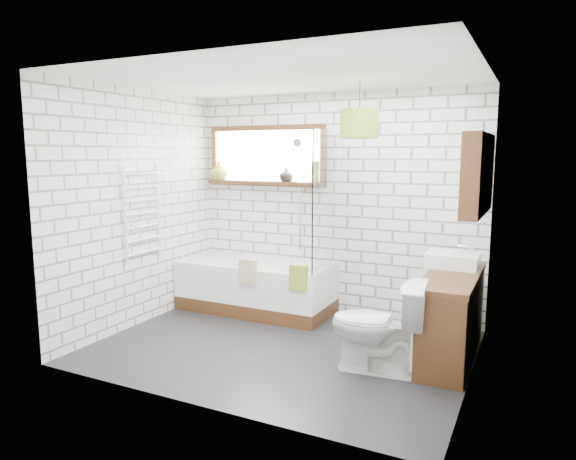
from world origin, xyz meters
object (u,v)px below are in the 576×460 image
at_px(basin, 453,260).
at_px(pendant, 359,124).
at_px(bathtub, 256,286).
at_px(vanity, 452,317).
at_px(toilet, 377,326).

bearing_deg(basin, pendant, -159.36).
xyz_separation_m(bathtub, basin, (2.22, -0.15, 0.55)).
distance_m(vanity, toilet, 0.77).
height_order(basin, toilet, basin).
distance_m(vanity, basin, 0.56).
bearing_deg(pendant, bathtub, 161.20).
relative_size(vanity, basin, 2.86).
relative_size(vanity, pendant, 3.77).
distance_m(toilet, pendant, 1.84).
bearing_deg(vanity, toilet, -132.09).
bearing_deg(basin, vanity, -79.38).
height_order(vanity, basin, basin).
distance_m(bathtub, pendant, 2.33).
xyz_separation_m(toilet, pendant, (-0.39, 0.57, 1.70)).
bearing_deg(toilet, basin, 147.00).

